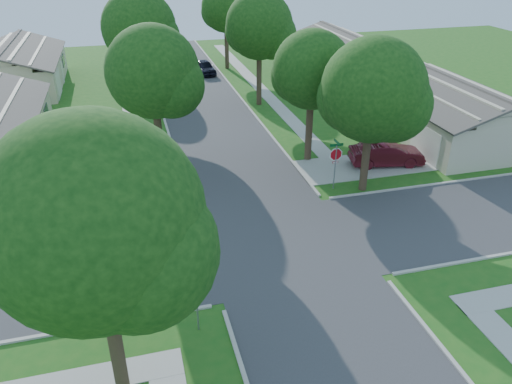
{
  "coord_description": "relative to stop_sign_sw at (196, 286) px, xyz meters",
  "views": [
    {
      "loc": [
        -6.29,
        -18.94,
        13.33
      ],
      "look_at": [
        -0.53,
        2.51,
        1.6
      ],
      "focal_mm": 35.0,
      "sensor_mm": 36.0,
      "label": 1
    }
  ],
  "objects": [
    {
      "name": "ground",
      "position": [
        4.7,
        4.7,
        -2.03
      ],
      "size": [
        100.0,
        100.0,
        0.0
      ],
      "primitive_type": "plane",
      "color": "#1E5918",
      "rests_on": "ground"
    },
    {
      "name": "road_ns",
      "position": [
        4.7,
        4.7,
        -2.03
      ],
      "size": [
        7.0,
        100.0,
        0.02
      ],
      "primitive_type": "cube",
      "color": "#333335",
      "rests_on": "ground"
    },
    {
      "name": "sidewalk_ne",
      "position": [
        10.8,
        30.7,
        -2.01
      ],
      "size": [
        1.2,
        40.0,
        0.04
      ],
      "primitive_type": "cube",
      "color": "#9E9B91",
      "rests_on": "ground"
    },
    {
      "name": "sidewalk_nw",
      "position": [
        -1.4,
        30.7,
        -2.01
      ],
      "size": [
        1.2,
        40.0,
        0.04
      ],
      "primitive_type": "cube",
      "color": "#9E9B91",
      "rests_on": "ground"
    },
    {
      "name": "driveway",
      "position": [
        12.6,
        11.8,
        -2.01
      ],
      "size": [
        8.8,
        3.6,
        0.05
      ],
      "primitive_type": "cube",
      "color": "#9E9B91",
      "rests_on": "ground"
    },
    {
      "name": "stop_sign_sw",
      "position": [
        0.0,
        0.0,
        0.0
      ],
      "size": [
        1.05,
        0.8,
        2.98
      ],
      "color": "gray",
      "rests_on": "ground"
    },
    {
      "name": "stop_sign_ne",
      "position": [
        9.4,
        9.4,
        0.0
      ],
      "size": [
        1.05,
        0.8,
        2.98
      ],
      "color": "gray",
      "rests_on": "ground"
    },
    {
      "name": "tree_e_near",
      "position": [
        9.45,
        13.71,
        3.61
      ],
      "size": [
        4.97,
        4.8,
        8.28
      ],
      "color": "#38281C",
      "rests_on": "ground"
    },
    {
      "name": "tree_e_mid",
      "position": [
        9.46,
        25.71,
        4.22
      ],
      "size": [
        5.59,
        5.4,
        9.21
      ],
      "color": "#38281C",
      "rests_on": "ground"
    },
    {
      "name": "tree_e_far",
      "position": [
        9.45,
        38.71,
        3.95
      ],
      "size": [
        5.17,
        5.0,
        8.72
      ],
      "color": "#38281C",
      "rests_on": "ground"
    },
    {
      "name": "tree_w_near",
      "position": [
        0.06,
        13.71,
        4.08
      ],
      "size": [
        5.38,
        5.2,
        8.97
      ],
      "color": "#38281C",
      "rests_on": "ground"
    },
    {
      "name": "tree_w_mid",
      "position": [
        0.06,
        25.71,
        4.46
      ],
      "size": [
        5.8,
        5.6,
        9.56
      ],
      "color": "#38281C",
      "rests_on": "ground"
    },
    {
      "name": "tree_w_far",
      "position": [
        0.05,
        38.71,
        3.48
      ],
      "size": [
        4.76,
        4.6,
        8.04
      ],
      "color": "#38281C",
      "rests_on": "ground"
    },
    {
      "name": "tree_sw_corner",
      "position": [
        -2.74,
        -2.29,
        4.23
      ],
      "size": [
        6.21,
        6.0,
        9.55
      ],
      "color": "#38281C",
      "rests_on": "ground"
    },
    {
      "name": "tree_ne_corner",
      "position": [
        11.06,
        8.91,
        3.56
      ],
      "size": [
        5.8,
        5.6,
        8.66
      ],
      "color": "#38281C",
      "rests_on": "ground"
    },
    {
      "name": "house_ne_near",
      "position": [
        20.69,
        15.7,
        -0.51
      ],
      "size": [
        8.42,
        13.6,
        4.23
      ],
      "color": "beige",
      "rests_on": "ground"
    },
    {
      "name": "house_ne_far",
      "position": [
        20.69,
        33.7,
        -0.51
      ],
      "size": [
        8.42,
        13.6,
        4.23
      ],
      "color": "beige",
      "rests_on": "ground"
    },
    {
      "name": "house_nw_far",
      "position": [
        -11.29,
        36.7,
        -0.51
      ],
      "size": [
        8.42,
        13.6,
        4.23
      ],
      "color": "beige",
      "rests_on": "ground"
    },
    {
      "name": "car_driveway",
      "position": [
        13.9,
        11.62,
        -1.27
      ],
      "size": [
        4.84,
        2.42,
        1.52
      ],
      "primitive_type": "imported",
      "rotation": [
        0.0,
        0.0,
        1.39
      ],
      "color": "#4D0F19",
      "rests_on": "ground"
    },
    {
      "name": "car_curb_east",
      "position": [
        6.64,
        37.0,
        -1.34
      ],
      "size": [
        2.12,
        4.23,
        1.38
      ],
      "primitive_type": "imported",
      "rotation": [
        0.0,
        0.0,
        0.12
      ],
      "color": "black",
      "rests_on": "ground"
    },
    {
      "name": "car_curb_west",
      "position": [
        3.5,
        47.17,
        -1.33
      ],
      "size": [
        2.1,
        4.91,
        1.41
      ],
      "primitive_type": "imported",
      "rotation": [
        0.0,
        0.0,
        3.12
      ],
      "color": "black",
      "rests_on": "ground"
    }
  ]
}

